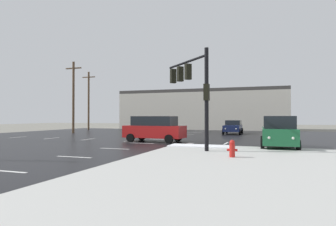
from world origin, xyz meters
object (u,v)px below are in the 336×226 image
(suv_red, at_px, (154,128))
(utility_pole_distant, at_px, (89,100))
(traffic_signal_mast, at_px, (192,83))
(fire_hydrant, at_px, (232,148))
(suv_green, at_px, (279,131))
(utility_pole_far, at_px, (73,96))
(sedan_navy, at_px, (233,127))

(suv_red, bearing_deg, utility_pole_distant, -40.81)
(traffic_signal_mast, distance_m, fire_hydrant, 5.41)
(traffic_signal_mast, relative_size, suv_green, 1.15)
(traffic_signal_mast, height_order, utility_pole_distant, utility_pole_distant)
(utility_pole_far, xyz_separation_m, utility_pole_distant, (-3.68, 8.57, 0.09))
(suv_green, bearing_deg, utility_pole_distant, -126.58)
(traffic_signal_mast, xyz_separation_m, suv_red, (-4.39, 4.89, -2.94))
(suv_green, bearing_deg, fire_hydrant, -21.17)
(fire_hydrant, height_order, utility_pole_far, utility_pole_far)
(traffic_signal_mast, xyz_separation_m, utility_pole_far, (-18.36, 13.15, 0.56))
(utility_pole_distant, bearing_deg, traffic_signal_mast, -44.58)
(suv_red, height_order, suv_green, same)
(fire_hydrant, relative_size, utility_pole_far, 0.09)
(utility_pole_far, bearing_deg, utility_pole_distant, 113.23)
(suv_green, xyz_separation_m, utility_pole_distant, (-26.89, 18.79, 3.58))
(suv_red, height_order, sedan_navy, suv_red)
(utility_pole_distant, bearing_deg, suv_red, -43.63)
(suv_green, bearing_deg, traffic_signal_mast, -60.48)
(sedan_navy, height_order, suv_green, suv_green)
(sedan_navy, bearing_deg, suv_red, -20.57)
(suv_green, height_order, utility_pole_far, utility_pole_far)
(traffic_signal_mast, bearing_deg, suv_red, -2.12)
(sedan_navy, xyz_separation_m, utility_pole_distant, (-22.30, 3.88, 3.82))
(traffic_signal_mast, distance_m, sedan_navy, 18.12)
(suv_red, relative_size, suv_green, 1.01)
(utility_pole_far, bearing_deg, fire_hydrant, -37.72)
(suv_red, bearing_deg, utility_pole_far, -27.76)
(utility_pole_far, bearing_deg, sedan_navy, 14.15)
(suv_red, distance_m, suv_green, 9.44)
(suv_red, height_order, utility_pole_distant, utility_pole_distant)
(traffic_signal_mast, relative_size, fire_hydrant, 7.10)
(suv_red, height_order, utility_pole_far, utility_pole_far)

